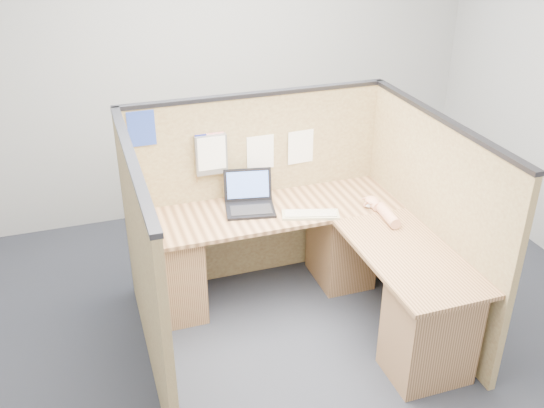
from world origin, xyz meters
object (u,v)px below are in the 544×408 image
object	(u,v)px
l_desk	(311,271)
mouse	(372,204)
laptop	(247,199)
keyboard	(311,214)

from	to	relation	value
l_desk	mouse	bearing A→B (deg)	19.02
l_desk	mouse	size ratio (longest dim) A/B	16.34
l_desk	laptop	bearing A→B (deg)	124.14
keyboard	laptop	bearing A→B (deg)	161.05
l_desk	mouse	distance (m)	0.69
laptop	mouse	bearing A→B (deg)	-7.63
l_desk	laptop	xyz separation A→B (m)	(-0.33, 0.48, 0.40)
l_desk	laptop	distance (m)	0.71
laptop	l_desk	bearing A→B (deg)	-45.05
laptop	keyboard	size ratio (longest dim) A/B	0.93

